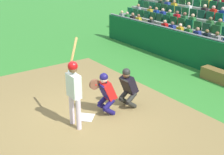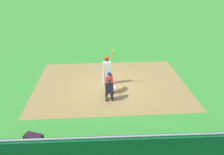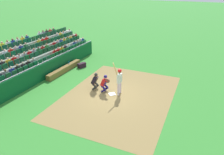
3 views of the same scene
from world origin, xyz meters
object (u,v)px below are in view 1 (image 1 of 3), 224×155
Objects in this scene: batter_at_plate at (74,87)px; catcher_crouching at (105,91)px; home_plate_umpire at (128,86)px; home_plate_marker at (86,117)px.

batter_at_plate is 1.12m from catcher_crouching.
home_plate_umpire is at bearing -87.87° from batter_at_plate.
catcher_crouching reaches higher than home_plate_marker.
catcher_crouching is 1.00× the size of home_plate_umpire.
batter_at_plate is at bearing 96.01° from catcher_crouching.
home_plate_marker is 1.24m from batter_at_plate.
catcher_crouching is at bearing 86.91° from home_plate_umpire.
home_plate_marker is at bearing 79.21° from catcher_crouching.
batter_at_plate reaches higher than home_plate_marker.
batter_at_plate is (-0.22, 0.43, 1.14)m from home_plate_marker.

